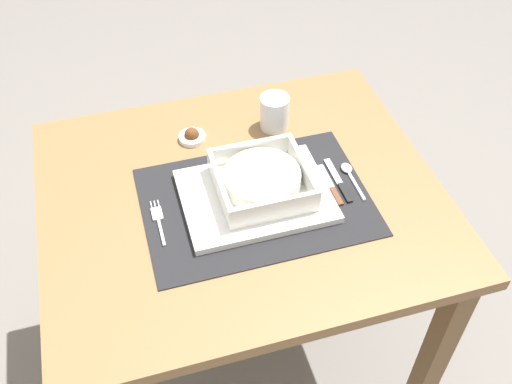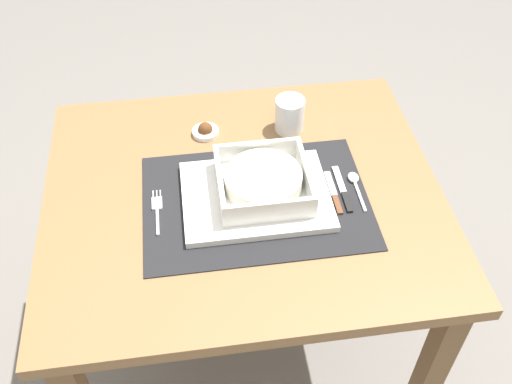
# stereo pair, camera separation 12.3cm
# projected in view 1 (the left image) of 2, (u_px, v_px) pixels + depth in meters

# --- Properties ---
(ground_plane) EXTENTS (6.00, 6.00, 0.00)m
(ground_plane) POSITION_uv_depth(u_px,v_px,m) (245.00, 354.00, 1.77)
(ground_plane) COLOR slate
(dining_table) EXTENTS (0.86, 0.74, 0.70)m
(dining_table) POSITION_uv_depth(u_px,v_px,m) (242.00, 225.00, 1.35)
(dining_table) COLOR brown
(dining_table) RESTS_ON ground
(placemat) EXTENTS (0.48, 0.34, 0.00)m
(placemat) POSITION_uv_depth(u_px,v_px,m) (256.00, 201.00, 1.25)
(placemat) COLOR black
(placemat) RESTS_ON dining_table
(serving_plate) EXTENTS (0.31, 0.24, 0.02)m
(serving_plate) POSITION_uv_depth(u_px,v_px,m) (255.00, 196.00, 1.25)
(serving_plate) COLOR white
(serving_plate) RESTS_ON placemat
(porridge_bowl) EXTENTS (0.19, 0.19, 0.06)m
(porridge_bowl) POSITION_uv_depth(u_px,v_px,m) (262.00, 181.00, 1.23)
(porridge_bowl) COLOR white
(porridge_bowl) RESTS_ON serving_plate
(fork) EXTENTS (0.02, 0.13, 0.00)m
(fork) POSITION_uv_depth(u_px,v_px,m) (158.00, 219.00, 1.21)
(fork) COLOR silver
(fork) RESTS_ON placemat
(spoon) EXTENTS (0.02, 0.12, 0.01)m
(spoon) POSITION_uv_depth(u_px,v_px,m) (349.00, 172.00, 1.30)
(spoon) COLOR silver
(spoon) RESTS_ON placemat
(butter_knife) EXTENTS (0.01, 0.14, 0.01)m
(butter_knife) POSITION_uv_depth(u_px,v_px,m) (339.00, 183.00, 1.28)
(butter_knife) COLOR black
(butter_knife) RESTS_ON placemat
(bread_knife) EXTENTS (0.01, 0.13, 0.01)m
(bread_knife) POSITION_uv_depth(u_px,v_px,m) (332.00, 187.00, 1.27)
(bread_knife) COLOR #59331E
(bread_knife) RESTS_ON placemat
(drinking_glass) EXTENTS (0.07, 0.07, 0.08)m
(drinking_glass) POSITION_uv_depth(u_px,v_px,m) (274.00, 114.00, 1.40)
(drinking_glass) COLOR white
(drinking_glass) RESTS_ON dining_table
(condiment_saucer) EXTENTS (0.06, 0.06, 0.03)m
(condiment_saucer) POSITION_uv_depth(u_px,v_px,m) (192.00, 136.00, 1.39)
(condiment_saucer) COLOR white
(condiment_saucer) RESTS_ON dining_table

